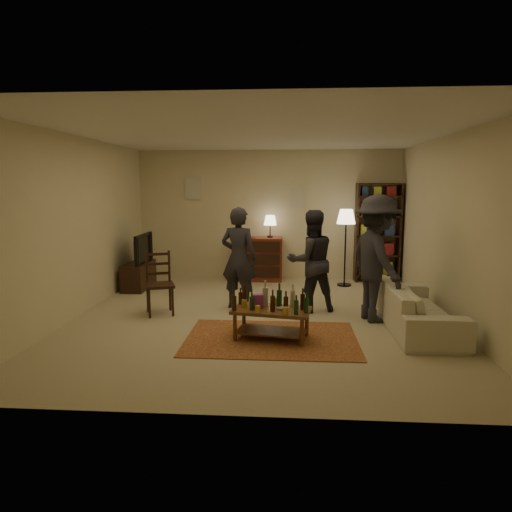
# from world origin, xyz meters

# --- Properties ---
(floor) EXTENTS (6.00, 6.00, 0.00)m
(floor) POSITION_xyz_m (0.00, 0.00, 0.00)
(floor) COLOR #C6B793
(floor) RESTS_ON ground
(room_shell) EXTENTS (6.00, 6.00, 6.00)m
(room_shell) POSITION_xyz_m (-0.65, 2.98, 1.81)
(room_shell) COLOR beige
(room_shell) RESTS_ON ground
(rug) EXTENTS (2.20, 1.50, 0.01)m
(rug) POSITION_xyz_m (0.22, -0.98, 0.01)
(rug) COLOR maroon
(rug) RESTS_ON ground
(coffee_table) EXTENTS (1.06, 0.70, 0.74)m
(coffee_table) POSITION_xyz_m (0.21, -0.97, 0.37)
(coffee_table) COLOR brown
(coffee_table) RESTS_ON ground
(dining_chair) EXTENTS (0.55, 0.55, 0.98)m
(dining_chair) POSITION_xyz_m (-1.56, 0.11, 0.52)
(dining_chair) COLOR black
(dining_chair) RESTS_ON ground
(tv_stand) EXTENTS (0.40, 1.00, 1.06)m
(tv_stand) POSITION_xyz_m (-2.44, 1.80, 0.38)
(tv_stand) COLOR black
(tv_stand) RESTS_ON ground
(dresser) EXTENTS (1.00, 0.50, 1.36)m
(dresser) POSITION_xyz_m (-0.19, 2.71, 0.48)
(dresser) COLOR brown
(dresser) RESTS_ON ground
(bookshelf) EXTENTS (0.90, 0.34, 2.02)m
(bookshelf) POSITION_xyz_m (2.25, 2.78, 1.03)
(bookshelf) COLOR black
(bookshelf) RESTS_ON ground
(floor_lamp) EXTENTS (0.36, 0.36, 1.51)m
(floor_lamp) POSITION_xyz_m (1.54, 2.31, 1.27)
(floor_lamp) COLOR black
(floor_lamp) RESTS_ON ground
(sofa) EXTENTS (0.81, 2.08, 0.61)m
(sofa) POSITION_xyz_m (2.20, -0.40, 0.30)
(sofa) COLOR beige
(sofa) RESTS_ON ground
(person_left) EXTENTS (0.68, 0.54, 1.64)m
(person_left) POSITION_xyz_m (-0.36, 0.51, 0.82)
(person_left) COLOR #27262D
(person_left) RESTS_ON ground
(person_right) EXTENTS (0.93, 0.82, 1.60)m
(person_right) POSITION_xyz_m (0.78, 0.42, 0.80)
(person_right) COLOR #292830
(person_right) RESTS_ON ground
(person_by_sofa) EXTENTS (0.99, 1.33, 1.84)m
(person_by_sofa) POSITION_xyz_m (1.70, -0.05, 0.92)
(person_by_sofa) COLOR #292831
(person_by_sofa) RESTS_ON ground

